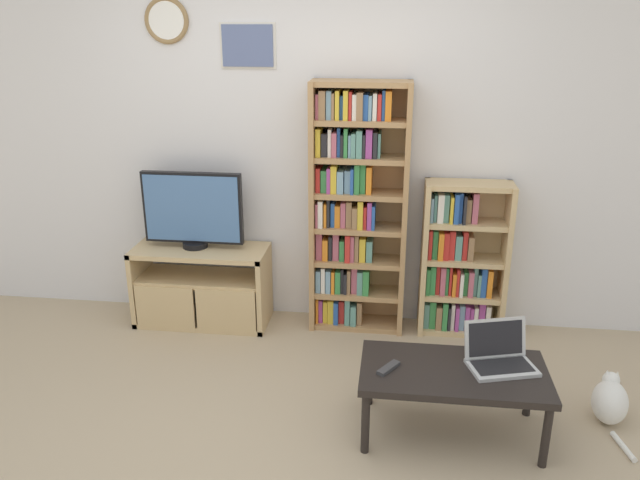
{
  "coord_description": "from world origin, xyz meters",
  "views": [
    {
      "loc": [
        0.66,
        -2.63,
        2.16
      ],
      "look_at": [
        0.22,
        0.91,
        0.87
      ],
      "focal_mm": 35.0,
      "sensor_mm": 36.0,
      "label": 1
    }
  ],
  "objects_px": {
    "remote_near_laptop": "(389,368)",
    "cat": "(610,401)",
    "tv_stand": "(202,286)",
    "laptop": "(499,355)",
    "coffee_table": "(453,377)",
    "bookshelf_tall": "(353,208)",
    "television": "(193,210)",
    "bookshelf_short": "(459,263)"
  },
  "relations": [
    {
      "from": "tv_stand",
      "to": "television",
      "type": "xyz_separation_m",
      "value": [
        -0.04,
        0.04,
        0.57
      ]
    },
    {
      "from": "laptop",
      "to": "coffee_table",
      "type": "bearing_deg",
      "value": -178.49
    },
    {
      "from": "bookshelf_tall",
      "to": "television",
      "type": "bearing_deg",
      "value": -176.74
    },
    {
      "from": "bookshelf_short",
      "to": "coffee_table",
      "type": "distance_m",
      "value": 1.24
    },
    {
      "from": "tv_stand",
      "to": "television",
      "type": "relative_size",
      "value": 1.35
    },
    {
      "from": "bookshelf_short",
      "to": "cat",
      "type": "distance_m",
      "value": 1.32
    },
    {
      "from": "bookshelf_tall",
      "to": "cat",
      "type": "xyz_separation_m",
      "value": [
        1.53,
        -0.99,
        -0.77
      ]
    },
    {
      "from": "tv_stand",
      "to": "coffee_table",
      "type": "height_order",
      "value": "tv_stand"
    },
    {
      "from": "laptop",
      "to": "remote_near_laptop",
      "type": "relative_size",
      "value": 2.53
    },
    {
      "from": "bookshelf_short",
      "to": "remote_near_laptop",
      "type": "distance_m",
      "value": 1.35
    },
    {
      "from": "television",
      "to": "remote_near_laptop",
      "type": "xyz_separation_m",
      "value": [
        1.43,
        -1.19,
        -0.45
      ]
    },
    {
      "from": "laptop",
      "to": "remote_near_laptop",
      "type": "bearing_deg",
      "value": 175.4
    },
    {
      "from": "tv_stand",
      "to": "cat",
      "type": "relative_size",
      "value": 1.9
    },
    {
      "from": "tv_stand",
      "to": "television",
      "type": "bearing_deg",
      "value": 135.89
    },
    {
      "from": "tv_stand",
      "to": "cat",
      "type": "height_order",
      "value": "tv_stand"
    },
    {
      "from": "bookshelf_tall",
      "to": "bookshelf_short",
      "type": "distance_m",
      "value": 0.85
    },
    {
      "from": "remote_near_laptop",
      "to": "cat",
      "type": "xyz_separation_m",
      "value": [
        1.24,
        0.27,
        -0.28
      ]
    },
    {
      "from": "bookshelf_short",
      "to": "cat",
      "type": "height_order",
      "value": "bookshelf_short"
    },
    {
      "from": "tv_stand",
      "to": "laptop",
      "type": "xyz_separation_m",
      "value": [
        1.97,
        -1.04,
        0.16
      ]
    },
    {
      "from": "tv_stand",
      "to": "laptop",
      "type": "bearing_deg",
      "value": -27.77
    },
    {
      "from": "television",
      "to": "cat",
      "type": "xyz_separation_m",
      "value": [
        2.67,
        -0.92,
        -0.73
      ]
    },
    {
      "from": "bookshelf_tall",
      "to": "remote_near_laptop",
      "type": "bearing_deg",
      "value": -77.0
    },
    {
      "from": "tv_stand",
      "to": "television",
      "type": "height_order",
      "value": "television"
    },
    {
      "from": "bookshelf_short",
      "to": "coffee_table",
      "type": "relative_size",
      "value": 1.12
    },
    {
      "from": "television",
      "to": "bookshelf_tall",
      "type": "height_order",
      "value": "bookshelf_tall"
    },
    {
      "from": "television",
      "to": "cat",
      "type": "relative_size",
      "value": 1.4
    },
    {
      "from": "bookshelf_tall",
      "to": "coffee_table",
      "type": "bearing_deg",
      "value": -62.43
    },
    {
      "from": "television",
      "to": "remote_near_laptop",
      "type": "distance_m",
      "value": 1.91
    },
    {
      "from": "remote_near_laptop",
      "to": "bookshelf_tall",
      "type": "bearing_deg",
      "value": -43.53
    },
    {
      "from": "tv_stand",
      "to": "cat",
      "type": "distance_m",
      "value": 2.78
    },
    {
      "from": "cat",
      "to": "bookshelf_short",
      "type": "bearing_deg",
      "value": 138.86
    },
    {
      "from": "bookshelf_short",
      "to": "bookshelf_tall",
      "type": "bearing_deg",
      "value": -179.49
    },
    {
      "from": "tv_stand",
      "to": "bookshelf_short",
      "type": "relative_size",
      "value": 0.88
    },
    {
      "from": "coffee_table",
      "to": "laptop",
      "type": "relative_size",
      "value": 2.47
    },
    {
      "from": "coffee_table",
      "to": "remote_near_laptop",
      "type": "height_order",
      "value": "remote_near_laptop"
    },
    {
      "from": "television",
      "to": "laptop",
      "type": "height_order",
      "value": "television"
    },
    {
      "from": "cat",
      "to": "remote_near_laptop",
      "type": "bearing_deg",
      "value": -156.75
    },
    {
      "from": "bookshelf_short",
      "to": "cat",
      "type": "bearing_deg",
      "value": -52.12
    },
    {
      "from": "bookshelf_tall",
      "to": "laptop",
      "type": "bearing_deg",
      "value": -52.54
    },
    {
      "from": "remote_near_laptop",
      "to": "tv_stand",
      "type": "bearing_deg",
      "value": -6.37
    },
    {
      "from": "tv_stand",
      "to": "cat",
      "type": "xyz_separation_m",
      "value": [
        2.63,
        -0.89,
        -0.17
      ]
    },
    {
      "from": "coffee_table",
      "to": "cat",
      "type": "xyz_separation_m",
      "value": [
        0.9,
        0.23,
        -0.23
      ]
    }
  ]
}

